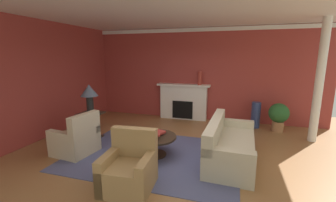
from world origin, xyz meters
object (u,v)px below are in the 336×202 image
object	(u,v)px
fireplace	(183,103)
armchair_facing_fireplace	(129,170)
sofa	(229,146)
table_lamp	(89,93)
armchair_near_window	(76,140)
vase_tall_corner	(256,115)
vase_mantel_right	(200,78)
coffee_table	(154,141)
side_table	(91,124)
potted_plant	(279,115)

from	to	relation	value
fireplace	armchair_facing_fireplace	size ratio (longest dim) A/B	1.89
sofa	table_lamp	world-z (taller)	table_lamp
fireplace	table_lamp	xyz separation A→B (m)	(-1.89, -2.57, 0.65)
armchair_near_window	vase_tall_corner	xyz separation A→B (m)	(3.98, 3.17, 0.09)
armchair_facing_fireplace	vase_mantel_right	distance (m)	4.45
sofa	coffee_table	bearing A→B (deg)	-170.50
side_table	potted_plant	bearing A→B (deg)	23.16
table_lamp	potted_plant	bearing A→B (deg)	23.16
sofa	coffee_table	distance (m)	1.62
sofa	vase_tall_corner	distance (m)	2.59
table_lamp	vase_tall_corner	bearing A→B (deg)	28.20
sofa	vase_tall_corner	size ratio (longest dim) A/B	2.71
fireplace	table_lamp	distance (m)	3.25
side_table	vase_tall_corner	world-z (taller)	vase_tall_corner
vase_mantel_right	armchair_facing_fireplace	bearing A→B (deg)	-96.14
fireplace	vase_mantel_right	xyz separation A→B (m)	(0.55, -0.05, 0.86)
sofa	armchair_facing_fireplace	size ratio (longest dim) A/B	2.25
armchair_near_window	vase_tall_corner	size ratio (longest dim) A/B	1.20
vase_tall_corner	vase_mantel_right	bearing A→B (deg)	172.03
armchair_near_window	vase_tall_corner	distance (m)	5.09
coffee_table	vase_mantel_right	size ratio (longest dim) A/B	2.27
sofa	side_table	size ratio (longest dim) A/B	3.05
armchair_facing_fireplace	potted_plant	xyz separation A→B (m)	(2.85, 3.83, 0.19)
vase_tall_corner	vase_mantel_right	size ratio (longest dim) A/B	1.79
table_lamp	coffee_table	bearing A→B (deg)	-14.24
armchair_facing_fireplace	vase_tall_corner	world-z (taller)	armchair_facing_fireplace
armchair_facing_fireplace	vase_tall_corner	distance (m)	4.61
coffee_table	vase_tall_corner	size ratio (longest dim) A/B	1.27
side_table	table_lamp	bearing A→B (deg)	180.00
vase_tall_corner	potted_plant	size ratio (longest dim) A/B	0.95
coffee_table	armchair_facing_fireplace	bearing A→B (deg)	-88.06
sofa	table_lamp	distance (m)	3.66
armchair_facing_fireplace	potted_plant	bearing A→B (deg)	53.38
armchair_facing_fireplace	vase_mantel_right	xyz separation A→B (m)	(0.46, 4.28, 1.13)
sofa	armchair_near_window	world-z (taller)	armchair_near_window
armchair_facing_fireplace	vase_tall_corner	xyz separation A→B (m)	(2.25, 4.03, 0.09)
vase_mantel_right	potted_plant	size ratio (longest dim) A/B	0.53
side_table	table_lamp	xyz separation A→B (m)	(-0.00, 0.00, 0.82)
sofa	armchair_near_window	xyz separation A→B (m)	(-3.29, -0.68, 0.01)
armchair_facing_fireplace	coffee_table	xyz separation A→B (m)	(-0.04, 1.27, 0.03)
potted_plant	armchair_near_window	bearing A→B (deg)	-147.06
fireplace	vase_tall_corner	bearing A→B (deg)	-7.31
fireplace	table_lamp	bearing A→B (deg)	-126.42
sofa	vase_tall_corner	xyz separation A→B (m)	(0.69, 2.49, 0.10)
vase_tall_corner	fireplace	bearing A→B (deg)	172.69
fireplace	vase_tall_corner	xyz separation A→B (m)	(2.33, -0.30, -0.18)
table_lamp	vase_mantel_right	xyz separation A→B (m)	(2.44, 2.52, 0.22)
sofa	armchair_near_window	bearing A→B (deg)	-168.33
coffee_table	table_lamp	xyz separation A→B (m)	(-1.94, 0.49, 0.89)
armchair_facing_fireplace	potted_plant	size ratio (longest dim) A/B	1.14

